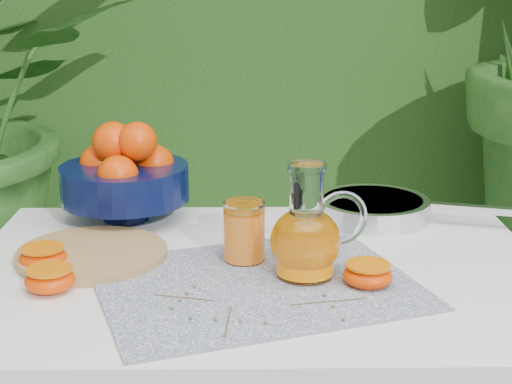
{
  "coord_description": "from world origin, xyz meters",
  "views": [
    {
      "loc": [
        -0.02,
        -1.29,
        1.25
      ],
      "look_at": [
        -0.01,
        -0.02,
        0.88
      ],
      "focal_mm": 55.0,
      "sensor_mm": 36.0,
      "label": 1
    }
  ],
  "objects_px": {
    "white_table": "(256,311)",
    "saute_pan": "(374,208)",
    "cutting_board": "(92,254)",
    "juice_pitcher": "(307,238)",
    "fruit_bowl": "(125,175)"
  },
  "relations": [
    {
      "from": "fruit_bowl",
      "to": "saute_pan",
      "type": "height_order",
      "value": "fruit_bowl"
    },
    {
      "from": "white_table",
      "to": "fruit_bowl",
      "type": "distance_m",
      "value": 0.42
    },
    {
      "from": "juice_pitcher",
      "to": "white_table",
      "type": "bearing_deg",
      "value": 150.82
    },
    {
      "from": "white_table",
      "to": "juice_pitcher",
      "type": "height_order",
      "value": "juice_pitcher"
    },
    {
      "from": "saute_pan",
      "to": "juice_pitcher",
      "type": "bearing_deg",
      "value": -117.43
    },
    {
      "from": "white_table",
      "to": "fruit_bowl",
      "type": "bearing_deg",
      "value": 133.66
    },
    {
      "from": "fruit_bowl",
      "to": "juice_pitcher",
      "type": "distance_m",
      "value": 0.47
    },
    {
      "from": "cutting_board",
      "to": "juice_pitcher",
      "type": "xyz_separation_m",
      "value": [
        0.37,
        -0.09,
        0.06
      ]
    },
    {
      "from": "fruit_bowl",
      "to": "saute_pan",
      "type": "bearing_deg",
      "value": -0.72
    },
    {
      "from": "fruit_bowl",
      "to": "juice_pitcher",
      "type": "height_order",
      "value": "fruit_bowl"
    },
    {
      "from": "cutting_board",
      "to": "fruit_bowl",
      "type": "height_order",
      "value": "fruit_bowl"
    },
    {
      "from": "cutting_board",
      "to": "saute_pan",
      "type": "distance_m",
      "value": 0.58
    },
    {
      "from": "white_table",
      "to": "saute_pan",
      "type": "distance_m",
      "value": 0.38
    },
    {
      "from": "white_table",
      "to": "juice_pitcher",
      "type": "distance_m",
      "value": 0.18
    },
    {
      "from": "fruit_bowl",
      "to": "cutting_board",
      "type": "bearing_deg",
      "value": -97.18
    }
  ]
}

